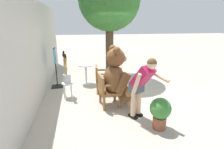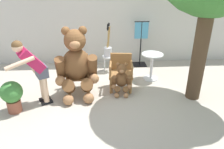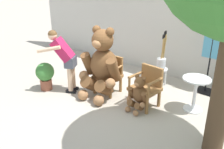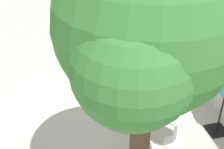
# 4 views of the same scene
# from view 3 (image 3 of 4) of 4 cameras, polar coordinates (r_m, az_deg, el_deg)

# --- Properties ---
(ground_plane) EXTENTS (60.00, 60.00, 0.00)m
(ground_plane) POSITION_cam_3_polar(r_m,az_deg,el_deg) (5.40, -0.02, -7.30)
(ground_plane) COLOR #B2A899
(back_wall) EXTENTS (10.00, 0.16, 2.80)m
(back_wall) POSITION_cam_3_polar(r_m,az_deg,el_deg) (6.82, 13.25, 11.16)
(back_wall) COLOR beige
(back_wall) RESTS_ON ground
(wooden_chair_left) EXTENTS (0.60, 0.57, 0.86)m
(wooden_chair_left) POSITION_cam_3_polar(r_m,az_deg,el_deg) (5.86, -0.68, 0.23)
(wooden_chair_left) COLOR olive
(wooden_chair_left) RESTS_ON ground
(wooden_chair_right) EXTENTS (0.60, 0.57, 0.86)m
(wooden_chair_right) POSITION_cam_3_polar(r_m,az_deg,el_deg) (5.30, 7.94, -2.55)
(wooden_chair_right) COLOR olive
(wooden_chair_right) RESTS_ON ground
(teddy_bear_large) EXTENTS (0.97, 0.94, 1.61)m
(teddy_bear_large) POSITION_cam_3_polar(r_m,az_deg,el_deg) (5.54, -2.39, 2.49)
(teddy_bear_large) COLOR brown
(teddy_bear_large) RESTS_ON ground
(teddy_bear_small) EXTENTS (0.47, 0.46, 0.78)m
(teddy_bear_small) POSITION_cam_3_polar(r_m,az_deg,el_deg) (5.12, 6.10, -4.40)
(teddy_bear_small) COLOR brown
(teddy_bear_small) RESTS_ON ground
(person_visitor) EXTENTS (0.71, 0.72, 1.47)m
(person_visitor) POSITION_cam_3_polar(r_m,az_deg,el_deg) (5.85, -10.91, 4.25)
(person_visitor) COLOR black
(person_visitor) RESTS_ON ground
(white_stool) EXTENTS (0.34, 0.34, 0.46)m
(white_stool) POSITION_cam_3_polar(r_m,az_deg,el_deg) (6.31, 11.00, 0.47)
(white_stool) COLOR silver
(white_stool) RESTS_ON ground
(brush_bucket) EXTENTS (0.22, 0.22, 0.94)m
(brush_bucket) POSITION_cam_3_polar(r_m,az_deg,el_deg) (6.20, 11.27, 3.24)
(brush_bucket) COLOR silver
(brush_bucket) RESTS_ON white_stool
(round_side_table) EXTENTS (0.56, 0.56, 0.72)m
(round_side_table) POSITION_cam_3_polar(r_m,az_deg,el_deg) (5.35, 18.50, -3.50)
(round_side_table) COLOR silver
(round_side_table) RESTS_ON ground
(potted_plant) EXTENTS (0.44, 0.44, 0.68)m
(potted_plant) POSITION_cam_3_polar(r_m,az_deg,el_deg) (6.20, -15.03, 0.07)
(potted_plant) COLOR brown
(potted_plant) RESTS_ON ground
(clothing_display_stand) EXTENTS (0.44, 0.40, 1.36)m
(clothing_display_stand) POSITION_cam_3_polar(r_m,az_deg,el_deg) (6.18, 21.35, 2.40)
(clothing_display_stand) COLOR black
(clothing_display_stand) RESTS_ON ground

